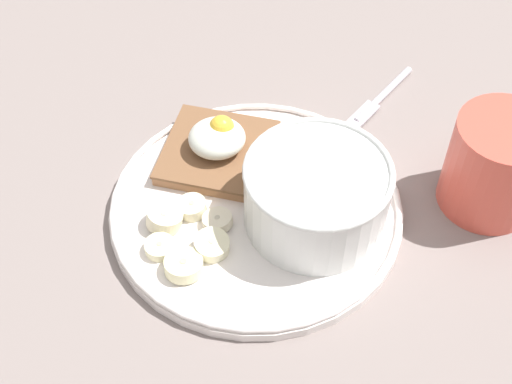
# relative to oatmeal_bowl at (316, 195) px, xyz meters

# --- Properties ---
(ground_plane) EXTENTS (1.20, 1.20, 0.02)m
(ground_plane) POSITION_rel_oatmeal_bowl_xyz_m (0.05, -0.02, -0.05)
(ground_plane) COLOR gray
(ground_plane) RESTS_ON ground
(plate) EXTENTS (0.28, 0.28, 0.02)m
(plate) POSITION_rel_oatmeal_bowl_xyz_m (0.05, -0.02, -0.04)
(plate) COLOR white
(plate) RESTS_ON ground_plane
(oatmeal_bowl) EXTENTS (0.13, 0.13, 0.07)m
(oatmeal_bowl) POSITION_rel_oatmeal_bowl_xyz_m (0.00, 0.00, 0.00)
(oatmeal_bowl) COLOR white
(oatmeal_bowl) RESTS_ON plate
(toast_slice) EXTENTS (0.13, 0.13, 0.01)m
(toast_slice) POSITION_rel_oatmeal_bowl_xyz_m (0.08, -0.09, -0.03)
(toast_slice) COLOR brown
(toast_slice) RESTS_ON plate
(poached_egg) EXTENTS (0.06, 0.05, 0.03)m
(poached_egg) POSITION_rel_oatmeal_bowl_xyz_m (0.08, -0.09, -0.01)
(poached_egg) COLOR white
(poached_egg) RESTS_ON toast_slice
(banana_slice_front) EXTENTS (0.04, 0.04, 0.02)m
(banana_slice_front) POSITION_rel_oatmeal_bowl_xyz_m (0.10, 0.02, -0.03)
(banana_slice_front) COLOR #F4ECC1
(banana_slice_front) RESTS_ON plate
(banana_slice_left) EXTENTS (0.03, 0.03, 0.01)m
(banana_slice_left) POSITION_rel_oatmeal_bowl_xyz_m (0.11, -0.02, -0.03)
(banana_slice_left) COLOR #F7ECC3
(banana_slice_left) RESTS_ON plate
(banana_slice_back) EXTENTS (0.03, 0.03, 0.01)m
(banana_slice_back) POSITION_rel_oatmeal_bowl_xyz_m (0.14, 0.02, -0.03)
(banana_slice_back) COLOR #F3EABA
(banana_slice_back) RESTS_ON plate
(banana_slice_right) EXTENTS (0.05, 0.05, 0.02)m
(banana_slice_right) POSITION_rel_oatmeal_bowl_xyz_m (0.14, -0.01, -0.02)
(banana_slice_right) COLOR #F3E6BE
(banana_slice_right) RESTS_ON plate
(banana_slice_inner) EXTENTS (0.04, 0.04, 0.02)m
(banana_slice_inner) POSITION_rel_oatmeal_bowl_xyz_m (0.12, 0.04, -0.03)
(banana_slice_inner) COLOR #F8F1BA
(banana_slice_inner) RESTS_ON plate
(banana_slice_outer) EXTENTS (0.04, 0.04, 0.01)m
(banana_slice_outer) POSITION_rel_oatmeal_bowl_xyz_m (0.09, -0.00, -0.03)
(banana_slice_outer) COLOR #F1E4C6
(banana_slice_outer) RESTS_ON plate
(coffee_mug) EXTENTS (0.09, 0.09, 0.10)m
(coffee_mug) POSITION_rel_oatmeal_bowl_xyz_m (-0.17, -0.01, 0.01)
(coffee_mug) COLOR #E25544
(coffee_mug) RESTS_ON ground_plane
(knife) EXTENTS (0.11, 0.11, 0.01)m
(knife) POSITION_rel_oatmeal_bowl_xyz_m (-0.09, -0.15, -0.04)
(knife) COLOR silver
(knife) RESTS_ON ground_plane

